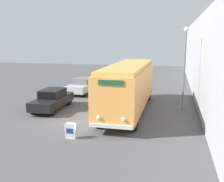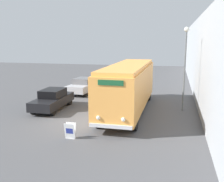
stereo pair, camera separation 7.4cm
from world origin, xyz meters
TOP-DOWN VIEW (x-y plane):
  - ground_plane at (0.00, 0.00)m, footprint 80.00×80.00m
  - building_wall_right at (7.53, 10.00)m, footprint 0.30×60.00m
  - vintage_bus at (2.35, 3.32)m, footprint 2.51×11.15m
  - sign_board at (0.28, -2.87)m, footprint 0.57×0.33m
  - streetlamp at (6.26, 4.50)m, footprint 0.36×0.36m
  - parked_car_near at (-3.40, 2.56)m, footprint 1.87×4.66m
  - parked_car_mid at (-3.23, 8.99)m, footprint 2.25×4.52m

SIDE VIEW (x-z plane):
  - ground_plane at x=0.00m, z-range 0.00..0.00m
  - sign_board at x=0.28m, z-range -0.01..0.85m
  - parked_car_near at x=-3.40m, z-range 0.00..1.54m
  - parked_car_mid at x=-3.23m, z-range 0.01..1.54m
  - vintage_bus at x=2.35m, z-range 0.22..3.73m
  - building_wall_right at x=7.53m, z-range 0.00..7.18m
  - streetlamp at x=6.26m, z-range 0.94..7.08m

